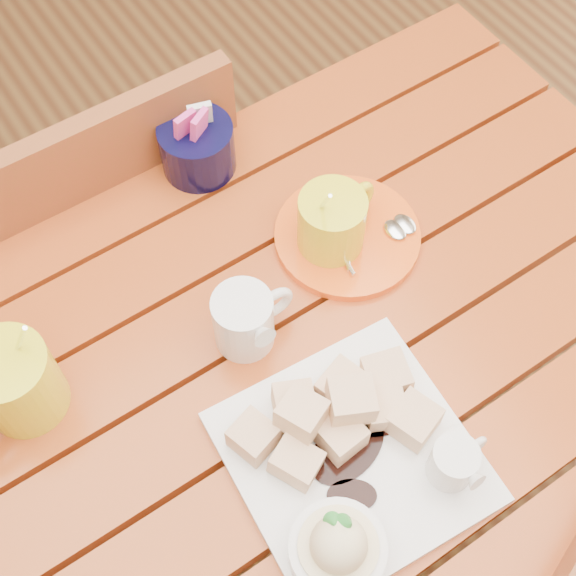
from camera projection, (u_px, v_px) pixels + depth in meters
ground at (291, 519)px, 1.65m from camera, size 5.00×5.00×0.00m
table at (292, 400)px, 1.09m from camera, size 1.20×0.79×0.75m
dessert_plate at (350, 470)px, 0.90m from camera, size 0.29×0.29×0.11m
coffee_mug_left at (14, 384)px, 0.93m from camera, size 0.14×0.10×0.17m
coffee_mug_right at (333, 223)px, 1.05m from camera, size 0.13×0.09×0.15m
cream_pitcher at (246, 319)px, 0.98m from camera, size 0.11×0.09×0.09m
sugar_caddy at (197, 146)px, 1.12m from camera, size 0.11×0.11×0.12m
orange_saucer at (349, 236)px, 1.09m from camera, size 0.20×0.20×0.02m
chair_far at (109, 230)px, 1.41m from camera, size 0.42×0.42×0.88m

